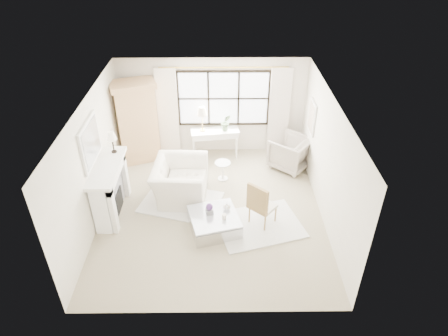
{
  "coord_description": "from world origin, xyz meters",
  "views": [
    {
      "loc": [
        0.21,
        -7.14,
        5.94
      ],
      "look_at": [
        0.29,
        0.2,
        1.05
      ],
      "focal_mm": 32.0,
      "sensor_mm": 36.0,
      "label": 1
    }
  ],
  "objects_px": {
    "armoire": "(137,122)",
    "console_table": "(215,143)",
    "club_armchair": "(180,181)",
    "coffee_table": "(214,223)"
  },
  "relations": [
    {
      "from": "armoire",
      "to": "coffee_table",
      "type": "height_order",
      "value": "armoire"
    },
    {
      "from": "club_armchair",
      "to": "coffee_table",
      "type": "relative_size",
      "value": 1.13
    },
    {
      "from": "armoire",
      "to": "coffee_table",
      "type": "xyz_separation_m",
      "value": [
        2.05,
        -2.92,
        -0.96
      ]
    },
    {
      "from": "club_armchair",
      "to": "console_table",
      "type": "bearing_deg",
      "value": -19.57
    },
    {
      "from": "armoire",
      "to": "console_table",
      "type": "height_order",
      "value": "armoire"
    },
    {
      "from": "armoire",
      "to": "club_armchair",
      "type": "bearing_deg",
      "value": -74.69
    },
    {
      "from": "armoire",
      "to": "console_table",
      "type": "xyz_separation_m",
      "value": [
        2.05,
        0.13,
        -0.74
      ]
    },
    {
      "from": "console_table",
      "to": "coffee_table",
      "type": "height_order",
      "value": "console_table"
    },
    {
      "from": "armoire",
      "to": "club_armchair",
      "type": "xyz_separation_m",
      "value": [
        1.24,
        -1.74,
        -0.69
      ]
    },
    {
      "from": "console_table",
      "to": "coffee_table",
      "type": "bearing_deg",
      "value": -97.45
    }
  ]
}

